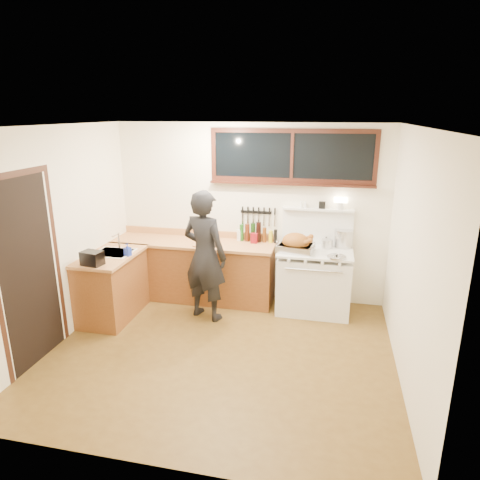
% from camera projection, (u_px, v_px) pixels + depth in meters
% --- Properties ---
extents(ground_plane, '(4.00, 3.50, 0.02)m').
position_uv_depth(ground_plane, '(221.00, 353.00, 5.07)').
color(ground_plane, brown).
extents(room_shell, '(4.10, 3.60, 2.65)m').
position_uv_depth(room_shell, '(219.00, 217.00, 4.59)').
color(room_shell, white).
rests_on(room_shell, ground).
extents(counter_back, '(2.44, 0.64, 1.00)m').
position_uv_depth(counter_back, '(194.00, 269.00, 6.45)').
color(counter_back, brown).
rests_on(counter_back, ground).
extents(counter_left, '(0.64, 1.09, 0.90)m').
position_uv_depth(counter_left, '(112.00, 285.00, 5.87)').
color(counter_left, brown).
rests_on(counter_left, ground).
extents(sink_unit, '(0.50, 0.45, 0.37)m').
position_uv_depth(sink_unit, '(114.00, 257.00, 5.82)').
color(sink_unit, white).
rests_on(sink_unit, counter_left).
extents(vintage_stove, '(1.02, 0.74, 1.59)m').
position_uv_depth(vintage_stove, '(314.00, 279.00, 6.05)').
color(vintage_stove, white).
rests_on(vintage_stove, ground).
extents(back_window, '(2.32, 0.13, 0.77)m').
position_uv_depth(back_window, '(292.00, 162.00, 5.96)').
color(back_window, black).
rests_on(back_window, room_shell).
extents(left_doorway, '(0.02, 1.04, 2.17)m').
position_uv_depth(left_doorway, '(29.00, 270.00, 4.64)').
color(left_doorway, black).
rests_on(left_doorway, ground).
extents(knife_strip, '(0.52, 0.03, 0.28)m').
position_uv_depth(knife_strip, '(257.00, 213.00, 6.28)').
color(knife_strip, black).
rests_on(knife_strip, room_shell).
extents(man, '(0.75, 0.61, 1.79)m').
position_uv_depth(man, '(205.00, 256.00, 5.71)').
color(man, black).
rests_on(man, ground).
extents(soap_bottle, '(0.09, 0.09, 0.17)m').
position_uv_depth(soap_bottle, '(128.00, 250.00, 5.66)').
color(soap_bottle, '#2238AD').
rests_on(soap_bottle, counter_left).
extents(toaster, '(0.28, 0.22, 0.18)m').
position_uv_depth(toaster, '(92.00, 258.00, 5.33)').
color(toaster, black).
rests_on(toaster, counter_left).
extents(cutting_board, '(0.49, 0.43, 0.14)m').
position_uv_depth(cutting_board, '(206.00, 240.00, 6.21)').
color(cutting_board, '#C1834C').
rests_on(cutting_board, counter_back).
extents(roast_turkey, '(0.53, 0.43, 0.26)m').
position_uv_depth(roast_turkey, '(296.00, 244.00, 5.84)').
color(roast_turkey, silver).
rests_on(roast_turkey, vintage_stove).
extents(stockpot, '(0.27, 0.27, 0.25)m').
position_uv_depth(stockpot, '(344.00, 238.00, 6.04)').
color(stockpot, silver).
rests_on(stockpot, vintage_stove).
extents(saucepan, '(0.18, 0.29, 0.12)m').
position_uv_depth(saucepan, '(327.00, 244.00, 6.01)').
color(saucepan, silver).
rests_on(saucepan, vintage_stove).
extents(pot_lid, '(0.30, 0.30, 0.04)m').
position_uv_depth(pot_lid, '(337.00, 257.00, 5.61)').
color(pot_lid, silver).
rests_on(pot_lid, vintage_stove).
extents(coffee_tin, '(0.10, 0.08, 0.15)m').
position_uv_depth(coffee_tin, '(254.00, 238.00, 6.22)').
color(coffee_tin, maroon).
rests_on(coffee_tin, counter_back).
extents(pitcher, '(0.11, 0.11, 0.17)m').
position_uv_depth(pitcher, '(240.00, 235.00, 6.35)').
color(pitcher, white).
rests_on(pitcher, counter_back).
extents(bottle_cluster, '(0.56, 0.07, 0.30)m').
position_uv_depth(bottle_cluster, '(256.00, 233.00, 6.27)').
color(bottle_cluster, black).
rests_on(bottle_cluster, counter_back).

